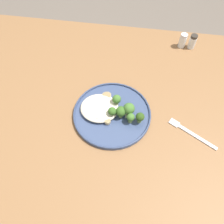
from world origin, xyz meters
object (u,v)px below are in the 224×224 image
dinner_plate (112,114)px  broccoli_floret_small_sprig (129,109)px  broccoli_floret_rear_charred (117,100)px  seared_scallop_left_edge (107,96)px  seared_scallop_front_small (94,107)px  seared_scallop_rear_pale (103,101)px  broccoli_floret_tall_stalk (121,112)px  broccoli_floret_near_rim (112,112)px  broccoli_floret_beside_noodles (140,117)px  seared_scallop_right_edge (108,121)px  broccoli_floret_center_pile (131,118)px  seared_scallop_half_hidden (100,110)px  seared_scallop_tilted_round (106,111)px  dinner_fork (191,133)px  pepper_shaker (192,42)px  seared_scallop_large_seared (98,117)px  salt_shaker (183,41)px

dinner_plate → broccoli_floret_small_sprig: 0.07m
dinner_plate → broccoli_floret_rear_charred: size_ratio=5.21×
seared_scallop_left_edge → broccoli_floret_small_sprig: broccoli_floret_small_sprig is taller
seared_scallop_front_small → seared_scallop_rear_pale: bearing=46.8°
broccoli_floret_tall_stalk → dinner_plate: bearing=168.3°
seared_scallop_front_small → dinner_plate: bearing=-10.0°
seared_scallop_rear_pale → broccoli_floret_near_rim: size_ratio=0.49×
broccoli_floret_beside_noodles → broccoli_floret_rear_charred: bearing=146.9°
seared_scallop_right_edge → broccoli_floret_center_pile: size_ratio=0.49×
seared_scallop_half_hidden → broccoli_floret_rear_charred: 0.07m
seared_scallop_tilted_round → broccoli_floret_small_sprig: bearing=2.1°
dinner_fork → pepper_shaker: 0.46m
seared_scallop_left_edge → broccoli_floret_rear_charred: size_ratio=0.63×
seared_scallop_large_seared → pepper_shaker: (0.35, 0.45, 0.01)m
broccoli_floret_beside_noodles → broccoli_floret_tall_stalk: bearing=169.4°
seared_scallop_left_edge → seared_scallop_front_small: bearing=-124.8°
dinner_plate → salt_shaker: (0.26, 0.42, 0.02)m
seared_scallop_right_edge → seared_scallop_large_seared: 0.04m
seared_scallop_rear_pale → broccoli_floret_tall_stalk: size_ratio=0.49×
broccoli_floret_center_pile → broccoli_floret_near_rim: 0.07m
seared_scallop_tilted_round → pepper_shaker: 0.53m
seared_scallop_half_hidden → broccoli_floret_small_sprig: 0.11m
seared_scallop_left_edge → broccoli_floret_center_pile: broccoli_floret_center_pile is taller
seared_scallop_right_edge → broccoli_floret_beside_noodles: broccoli_floret_beside_noodles is taller
broccoli_floret_small_sprig → dinner_fork: (0.23, -0.04, -0.05)m
seared_scallop_tilted_round → seared_scallop_left_edge: same height
seared_scallop_half_hidden → seared_scallop_rear_pale: seared_scallop_half_hidden is taller
seared_scallop_front_small → broccoli_floret_near_rim: size_ratio=0.54×
seared_scallop_front_small → seared_scallop_tilted_round: same height
broccoli_floret_tall_stalk → broccoli_floret_near_rim: size_ratio=1.01×
broccoli_floret_near_rim → seared_scallop_rear_pale: bearing=126.7°
seared_scallop_tilted_round → broccoli_floret_near_rim: (0.02, -0.01, 0.02)m
broccoli_floret_small_sprig → broccoli_floret_near_rim: 0.06m
broccoli_floret_center_pile → pepper_shaker: 0.50m
seared_scallop_tilted_round → broccoli_floret_center_pile: bearing=-15.7°
dinner_plate → broccoli_floret_beside_noodles: 0.11m
broccoli_floret_near_rim → dinner_plate: bearing=100.2°
salt_shaker → broccoli_floret_rear_charred: bearing=-123.3°
seared_scallop_half_hidden → broccoli_floret_tall_stalk: bearing=-6.0°
dinner_fork → seared_scallop_right_edge: bearing=-178.8°
dinner_fork → seared_scallop_left_edge: bearing=162.1°
seared_scallop_tilted_round → salt_shaker: (0.28, 0.42, 0.01)m
seared_scallop_rear_pale → broccoli_floret_near_rim: (0.04, -0.06, 0.02)m
broccoli_floret_rear_charred → broccoli_floret_beside_noodles: bearing=-33.1°
salt_shaker → dinner_fork: bearing=-86.5°
broccoli_floret_center_pile → seared_scallop_large_seared: bearing=-177.1°
dinner_plate → seared_scallop_tilted_round: seared_scallop_tilted_round is taller
seared_scallop_tilted_round → seared_scallop_left_edge: (-0.01, 0.07, -0.00)m
salt_shaker → pepper_shaker: size_ratio=1.00×
seared_scallop_large_seared → broccoli_floret_beside_noodles: size_ratio=0.56×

